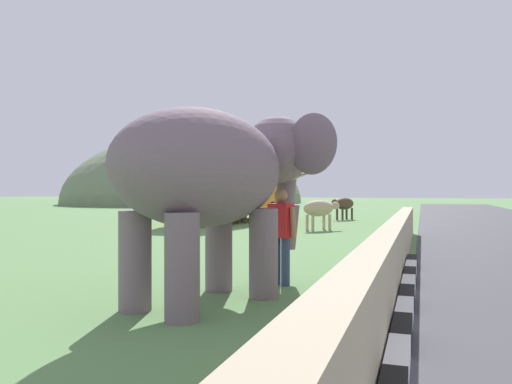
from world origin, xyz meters
TOP-DOWN VIEW (x-y plane):
  - barrier_parapet at (2.00, 4.04)m, footprint 28.00×0.36m
  - elephant at (3.30, 6.39)m, footprint 4.08×3.01m
  - person_handler at (4.68, 5.83)m, footprint 0.37×0.64m
  - bus_orange at (20.32, 12.94)m, footprint 8.89×3.20m
  - cow_near at (19.74, 12.15)m, footprint 1.85×1.30m
  - cow_mid at (16.49, 7.52)m, footprint 1.75×1.49m
  - cow_far at (24.08, 7.64)m, footprint 1.87×1.23m
  - hill_east at (55.00, 32.36)m, footprint 35.87×28.70m

SIDE VIEW (x-z plane):
  - hill_east at x=55.00m, z-range -8.78..8.78m
  - barrier_parapet at x=2.00m, z-range 0.00..1.00m
  - cow_near at x=19.74m, z-range 0.26..1.48m
  - cow_mid at x=16.49m, z-range 0.26..1.48m
  - cow_far at x=24.08m, z-range 0.26..1.48m
  - person_handler at x=4.68m, z-range 0.10..1.75m
  - elephant at x=3.30m, z-range 0.44..3.35m
  - bus_orange at x=20.32m, z-range 0.33..3.83m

